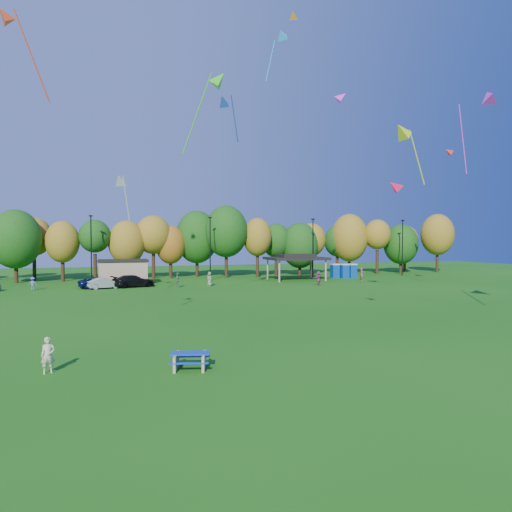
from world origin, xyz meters
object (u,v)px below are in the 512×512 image
object	(u,v)px
porta_potties	(344,271)
kite_flyer	(48,355)
car_b	(105,283)
car_d	(133,281)
picnic_table	(190,359)
car_c	(99,283)

from	to	relation	value
porta_potties	kite_flyer	bearing A→B (deg)	-131.65
car_b	car_d	xyz separation A→B (m)	(3.36, 0.89, 0.10)
porta_potties	car_b	distance (m)	35.05
porta_potties	car_b	size ratio (longest dim) A/B	0.95
porta_potties	picnic_table	xyz separation A→B (m)	(-30.34, -42.04, -0.66)
kite_flyer	porta_potties	bearing A→B (deg)	35.68
car_d	kite_flyer	bearing A→B (deg)	154.85
car_b	picnic_table	bearing A→B (deg)	169.80
porta_potties	car_b	world-z (taller)	porta_potties
picnic_table	car_d	bearing A→B (deg)	105.94
car_b	kite_flyer	bearing A→B (deg)	160.40
picnic_table	car_b	xyz separation A→B (m)	(-4.31, 36.78, 0.22)
porta_potties	kite_flyer	distance (m)	54.69
car_c	car_d	distance (m)	4.03
porta_potties	car_d	distance (m)	31.59
car_c	picnic_table	bearing A→B (deg)	174.74
car_c	car_d	world-z (taller)	car_d
porta_potties	car_c	world-z (taller)	porta_potties
picnic_table	car_d	distance (m)	37.69
car_b	car_c	bearing A→B (deg)	13.31
porta_potties	picnic_table	distance (m)	51.85
picnic_table	car_c	world-z (taller)	car_c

